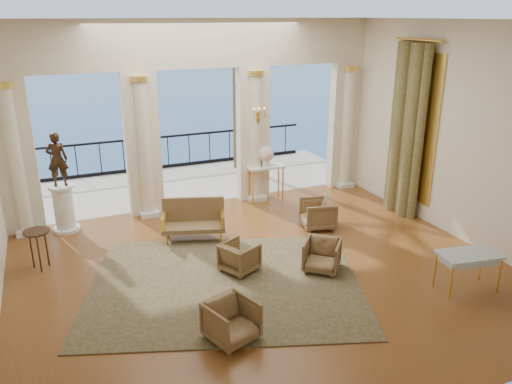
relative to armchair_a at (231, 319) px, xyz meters
name	(u,v)px	position (x,y,z in m)	size (l,w,h in m)	color
floor	(264,272)	(1.27, 1.69, -0.34)	(9.00, 9.00, 0.00)	#4C2C11
room_walls	(295,135)	(1.27, 0.57, 2.53)	(9.00, 9.00, 9.00)	white
arcade	(199,103)	(1.27, 5.51, 2.24)	(9.00, 0.56, 4.50)	#FAEBCA
terrace	(182,184)	(1.27, 7.49, -0.39)	(10.00, 3.60, 0.10)	#B0A594
balustrade	(168,155)	(1.27, 9.09, 0.06)	(9.00, 0.06, 1.03)	black
palm_tree	(235,32)	(3.27, 8.29, 3.75)	(2.00, 2.00, 4.50)	#4C3823
sea	(72,102)	(1.27, 61.69, -6.34)	(160.00, 160.00, 0.00)	#295B95
curtain	(406,131)	(5.56, 3.19, 1.67)	(0.33, 1.40, 4.09)	#4A4324
window_frame	(413,127)	(5.74, 3.19, 1.76)	(0.04, 1.60, 3.40)	#ECBF4E
wall_sconce	(258,116)	(2.67, 5.20, 1.88)	(0.30, 0.11, 0.33)	#ECBF4E
rug	(225,283)	(0.46, 1.56, -0.33)	(4.79, 3.72, 0.02)	#2E361C
armchair_a	(231,319)	(0.00, 0.00, 0.00)	(0.67, 0.63, 0.69)	#41331C
armchair_b	(322,254)	(2.32, 1.34, -0.01)	(0.65, 0.60, 0.66)	#41331C
armchair_c	(318,213)	(3.24, 3.13, 0.02)	(0.70, 0.66, 0.72)	#41331C
armchair_d	(240,256)	(0.88, 1.93, -0.03)	(0.60, 0.57, 0.62)	#41331C
settee	(193,219)	(0.50, 3.67, 0.09)	(1.44, 0.94, 0.88)	#41331C
game_table	(469,257)	(4.27, -0.28, 0.29)	(1.11, 0.72, 0.71)	#A0BACC
pedestal	(64,209)	(-2.02, 5.19, 0.17)	(0.58, 0.58, 1.07)	silver
statue	(57,159)	(-2.02, 5.19, 1.32)	(0.43, 0.28, 1.18)	#302015
console_table	(266,172)	(2.91, 5.24, 0.41)	(0.97, 0.41, 0.91)	silver
urn	(266,155)	(2.91, 5.24, 0.86)	(0.39, 0.39, 0.52)	white
side_table	(37,236)	(-2.57, 3.49, 0.33)	(0.48, 0.48, 0.78)	black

